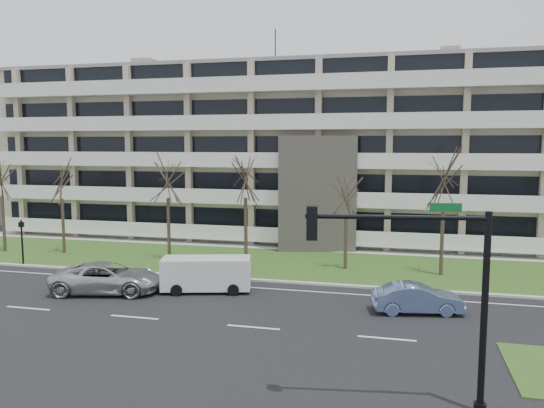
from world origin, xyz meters
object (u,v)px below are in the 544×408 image
(traffic_signal, at_px, (423,278))
(blue_sedan, at_px, (417,298))
(pedestrian_signal, at_px, (22,237))
(silver_pickup, at_px, (107,278))
(white_van, at_px, (208,271))

(traffic_signal, bearing_deg, blue_sedan, 80.52)
(pedestrian_signal, bearing_deg, traffic_signal, -36.74)
(silver_pickup, distance_m, blue_sedan, 16.96)
(silver_pickup, relative_size, traffic_signal, 0.92)
(silver_pickup, relative_size, white_van, 1.15)
(silver_pickup, bearing_deg, traffic_signal, -131.90)
(silver_pickup, distance_m, white_van, 5.66)
(blue_sedan, distance_m, pedestrian_signal, 26.53)
(silver_pickup, distance_m, traffic_signal, 19.63)
(silver_pickup, bearing_deg, blue_sedan, -100.63)
(white_van, bearing_deg, silver_pickup, -178.51)
(white_van, xyz_separation_m, traffic_signal, (11.32, -11.23, 3.12))
(traffic_signal, height_order, pedestrian_signal, traffic_signal)
(white_van, height_order, traffic_signal, traffic_signal)
(blue_sedan, bearing_deg, white_van, 73.25)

